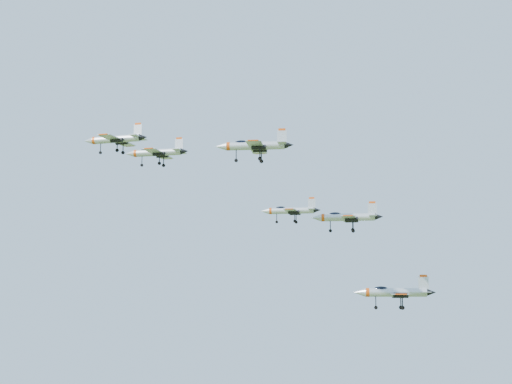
{
  "coord_description": "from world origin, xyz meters",
  "views": [
    {
      "loc": [
        5.14,
        -121.47,
        128.8
      ],
      "look_at": [
        5.85,
        -2.15,
        145.57
      ],
      "focal_mm": 50.0,
      "sensor_mm": 36.0,
      "label": 1
    }
  ],
  "objects": [
    {
      "name": "jet_left_low",
      "position": [
        11.93,
        5.25,
        143.27
      ],
      "size": [
        10.89,
        9.15,
        2.92
      ],
      "rotation": [
        0.0,
        0.0,
        -0.19
      ],
      "color": "silver"
    },
    {
      "name": "jet_lead",
      "position": [
        -21.71,
        14.8,
        158.38
      ],
      "size": [
        13.45,
        11.45,
        3.66
      ],
      "rotation": [
        0.0,
        0.0,
        -0.29
      ],
      "color": "silver"
    },
    {
      "name": "jet_right_high",
      "position": [
        5.33,
        -17.68,
        150.36
      ],
      "size": [
        11.82,
        9.84,
        3.16
      ],
      "rotation": [
        0.0,
        0.0,
        -0.12
      ],
      "color": "silver"
    },
    {
      "name": "jet_right_low",
      "position": [
        20.04,
        -9.45,
        140.55
      ],
      "size": [
        11.43,
        9.58,
        3.06
      ],
      "rotation": [
        0.0,
        0.0,
        -0.17
      ],
      "color": "silver"
    },
    {
      "name": "jet_trail",
      "position": [
        28.6,
        -2.74,
        128.76
      ],
      "size": [
        13.59,
        11.28,
        3.63
      ],
      "rotation": [
        0.0,
        0.0,
        -0.1
      ],
      "color": "silver"
    },
    {
      "name": "jet_left_high",
      "position": [
        -11.19,
        -2.7,
        152.28
      ],
      "size": [
        11.28,
        9.52,
        3.04
      ],
      "rotation": [
        0.0,
        0.0,
        -0.23
      ],
      "color": "silver"
    }
  ]
}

